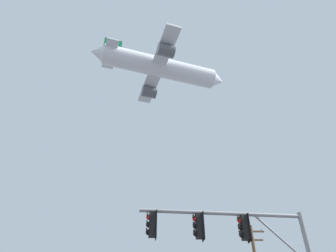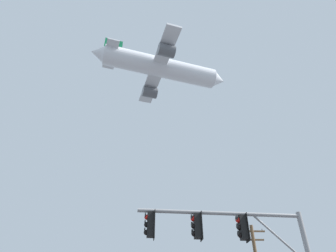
% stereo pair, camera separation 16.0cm
% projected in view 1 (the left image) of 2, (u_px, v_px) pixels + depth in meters
% --- Properties ---
extents(signal_pole_near, '(6.53, 0.68, 5.75)m').
position_uv_depth(signal_pole_near, '(241.00, 244.00, 11.16)').
color(signal_pole_near, gray).
rests_on(signal_pole_near, ground).
extents(airplane, '(20.72, 16.01, 5.69)m').
position_uv_depth(airplane, '(160.00, 68.00, 45.10)').
color(airplane, white).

